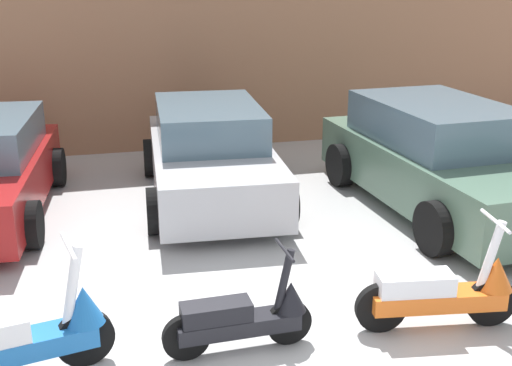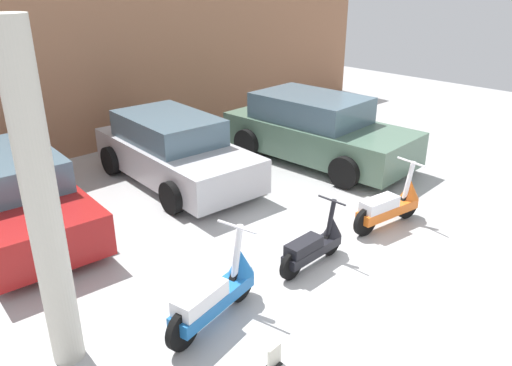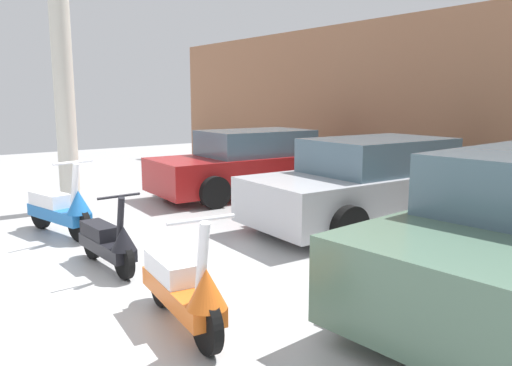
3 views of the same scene
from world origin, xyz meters
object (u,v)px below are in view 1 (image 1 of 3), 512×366
scooter_front_right (245,316)px  scooter_front_center (445,291)px  car_rear_right (441,159)px  car_rear_center (210,154)px  scooter_front_left (23,336)px

scooter_front_right → scooter_front_center: 1.90m
scooter_front_right → car_rear_right: bearing=38.1°
scooter_front_center → car_rear_center: bearing=117.1°
car_rear_right → scooter_front_center: bearing=-31.5°
scooter_front_left → scooter_front_right: 1.85m
scooter_front_right → car_rear_center: 4.16m
scooter_front_left → car_rear_center: car_rear_center is taller
scooter_front_right → car_rear_right: (3.51, 2.90, 0.37)m
scooter_front_center → car_rear_right: bearing=69.7°
scooter_front_center → scooter_front_left: bearing=-173.5°
scooter_front_center → car_rear_right: (1.61, 2.98, 0.32)m
scooter_front_right → car_rear_right: 4.56m
scooter_front_center → car_rear_center: (-1.45, 4.20, 0.26)m
scooter_front_left → scooter_front_right: (1.85, -0.02, -0.07)m
car_rear_center → car_rear_right: bearing=72.0°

